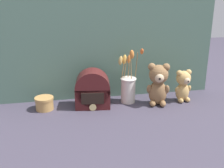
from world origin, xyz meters
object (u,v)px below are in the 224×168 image
at_px(flower_vase, 128,86).
at_px(decorative_tin_tall, 44,103).
at_px(teddy_bear_large, 158,84).
at_px(vintage_radio, 93,91).
at_px(teddy_bear_medium, 183,85).

relative_size(flower_vase, decorative_tin_tall, 3.15).
xyz_separation_m(teddy_bear_large, vintage_radio, (-0.38, 0.04, -0.03)).
bearing_deg(vintage_radio, teddy_bear_large, -6.83).
bearing_deg(flower_vase, decorative_tin_tall, -177.94).
bearing_deg(decorative_tin_tall, vintage_radio, -1.81).
distance_m(teddy_bear_large, decorative_tin_tall, 0.66).
bearing_deg(teddy_bear_medium, decorative_tin_tall, 177.85).
bearing_deg(flower_vase, vintage_radio, -173.07).
height_order(teddy_bear_large, flower_vase, flower_vase).
bearing_deg(decorative_tin_tall, flower_vase, 2.06).
distance_m(teddy_bear_large, teddy_bear_medium, 0.17).
distance_m(teddy_bear_medium, vintage_radio, 0.54).
bearing_deg(vintage_radio, teddy_bear_medium, -2.32).
relative_size(teddy_bear_large, vintage_radio, 1.15).
xyz_separation_m(flower_vase, vintage_radio, (-0.22, -0.03, -0.00)).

